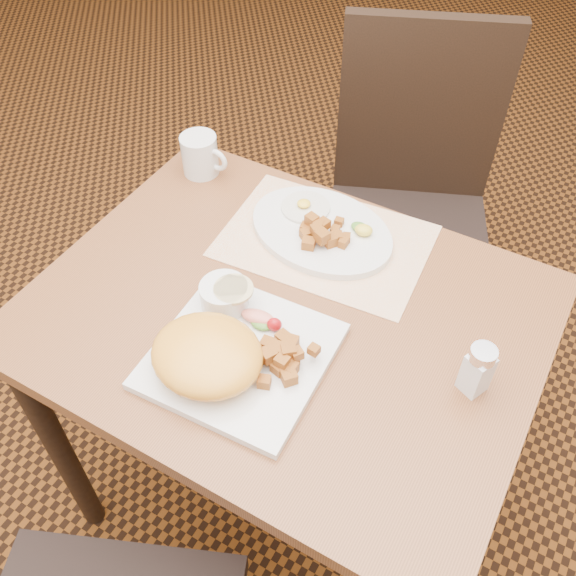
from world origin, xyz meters
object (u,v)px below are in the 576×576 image
Objects in this scene: table at (285,347)px; salt_shaker at (478,369)px; plate_square at (241,356)px; plate_oval at (321,231)px; coffee_mug at (201,155)px; chair_far at (411,194)px.

salt_shaker is at bearing 1.13° from table.
plate_oval is at bearing 94.15° from plate_square.
coffee_mug reaches higher than plate_oval.
chair_far reaches higher than salt_shaker.
plate_oval is at bearing -9.03° from coffee_mug.
plate_square is at bearing -159.08° from salt_shaker.
salt_shaker reaches higher than plate_square.
table is at bearing -178.87° from salt_shaker.
plate_square is at bearing -94.60° from table.
chair_far is 9.70× the size of salt_shaker.
chair_far is at bearing 117.38° from salt_shaker.
plate_square is at bearing 66.48° from chair_far.
plate_square is 0.53m from coffee_mug.
plate_oval is (-0.02, 0.34, 0.00)m from plate_square.
coffee_mug is at bearing 144.04° from table.
chair_far is at bearing 89.85° from table.
salt_shaker is (0.36, 0.14, 0.04)m from plate_square.
table is 0.18m from plate_square.
plate_oval is (-0.04, -0.46, 0.22)m from chair_far.
chair_far reaches higher than plate_oval.
table is 0.24m from plate_oval.
salt_shaker is at bearing 20.92° from plate_square.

